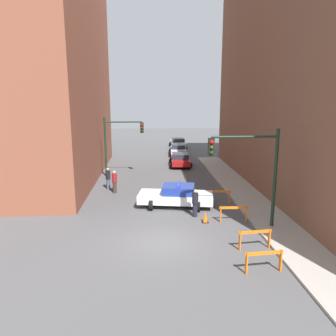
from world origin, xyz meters
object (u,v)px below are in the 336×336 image
Objects in this scene: traffic_light_far at (118,138)px; police_car at (176,196)px; traffic_cone at (205,217)px; parked_car_far at (178,143)px; pedestrian_corner at (108,178)px; pedestrian_sidewalk at (195,203)px; parked_car_near at (180,159)px; barrier_back at (233,211)px; barrier_corner at (218,194)px; barrier_mid at (255,236)px; traffic_light_near at (254,164)px; parked_car_mid at (178,150)px; pedestrian_crossing at (114,181)px; barrier_front at (264,258)px.

traffic_light_far is 1.05× the size of police_car.
police_car is 3.18m from traffic_cone.
pedestrian_corner reaches higher than parked_car_far.
pedestrian_sidewalk is at bearing -144.77° from police_car.
traffic_light_far is 7.68m from parked_car_near.
barrier_back is 3.29m from barrier_corner.
barrier_mid and barrier_corner have the same top height.
traffic_light_near is 5.23m from barrier_corner.
police_car is 19.34m from parked_car_mid.
parked_car_far is at bearing 88.63° from parked_car_near.
parked_car_mid is (0.37, 6.53, 0.00)m from parked_car_near.
police_car is at bearing -93.97° from parked_car_near.
police_car is 1.12× the size of parked_car_near.
pedestrian_sidewalk reaches higher than barrier_mid.
traffic_light_far reaches higher than police_car.
parked_car_mid is at bearing 89.51° from parked_car_near.
parked_car_near is at bearing -96.00° from parked_car_far.
barrier_mid is at bearing -87.64° from barrier_corner.
traffic_cone is at bearing -63.21° from traffic_light_far.
pedestrian_crossing is 1.00× the size of pedestrian_corner.
parked_car_mid is (1.88, 19.24, -0.05)m from police_car.
parked_car_far reaches higher than barrier_mid.
traffic_cone is (-1.43, -3.27, -0.30)m from barrier_corner.
police_car is at bearing 116.15° from traffic_cone.
traffic_cone is (1.39, -2.83, -0.41)m from police_car.
parked_car_near is at bearing 89.58° from traffic_cone.
traffic_light_near is at bearing -132.88° from pedestrian_sidewalk.
pedestrian_corner reaches higher than barrier_mid.
traffic_light_near is at bearing -55.39° from barrier_back.
barrier_back is 1.01× the size of barrier_corner.
pedestrian_corner is 8.52m from pedestrian_sidewalk.
barrier_corner is (7.06, -2.90, -0.24)m from pedestrian_crossing.
barrier_front is at bearing -90.23° from barrier_corner.
barrier_mid is at bearing -161.15° from pedestrian_sidewalk.
barrier_corner is at bearing -83.76° from parked_car_mid.
pedestrian_corner is at bearing -22.50° from pedestrian_crossing.
barrier_mid is 6.68m from barrier_corner.
barrier_mid is at bearing 130.51° from pedestrian_corner.
barrier_front is (7.61, -12.68, -0.24)m from pedestrian_corner.
pedestrian_corner is at bearing 135.99° from traffic_light_near.
pedestrian_sidewalk reaches higher than police_car.
traffic_light_far is 12.64m from parked_car_mid.
pedestrian_crossing is 9.51m from barrier_back.
parked_car_mid is (6.26, 10.64, -2.72)m from traffic_light_far.
police_car is 4.12m from barrier_back.
parked_car_far is at bearing 91.13° from barrier_back.
pedestrian_corner is at bearing 35.13° from pedestrian_sidewalk.
barrier_front is (7.03, -11.64, -0.24)m from pedestrian_crossing.
parked_car_far reaches higher than barrier_front.
barrier_corner is at bearing -81.13° from parked_car_near.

